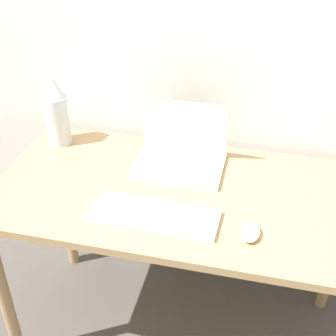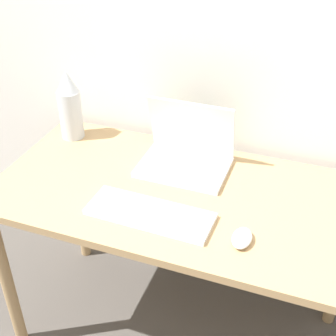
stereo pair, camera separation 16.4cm
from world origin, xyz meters
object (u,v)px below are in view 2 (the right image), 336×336
mouse (242,238)px  vase (70,106)px  laptop (187,153)px  keyboard (150,214)px

mouse → vase: (-0.83, 0.40, 0.13)m
mouse → vase: 0.93m
laptop → mouse: (0.30, -0.36, -0.04)m
mouse → vase: vase is taller
keyboard → mouse: (0.32, -0.02, 0.01)m
laptop → mouse: size_ratio=3.33×
vase → laptop: bearing=-5.1°
laptop → keyboard: (-0.02, -0.34, -0.05)m
mouse → keyboard: bearing=176.8°
laptop → mouse: bearing=-49.7°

